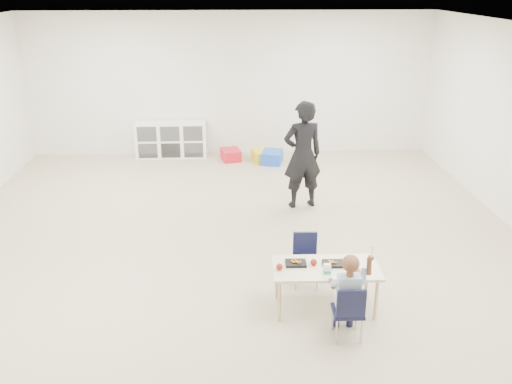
{
  "coord_description": "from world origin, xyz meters",
  "views": [
    {
      "loc": [
        -0.03,
        -6.27,
        3.34
      ],
      "look_at": [
        0.29,
        0.05,
        0.85
      ],
      "focal_mm": 38.0,
      "sensor_mm": 36.0,
      "label": 1
    }
  ],
  "objects_px": {
    "cubby_shelf": "(171,140)",
    "adult": "(303,155)",
    "table": "(325,288)",
    "child": "(349,295)",
    "chair_near": "(348,310)"
  },
  "relations": [
    {
      "from": "table",
      "to": "child",
      "type": "xyz_separation_m",
      "value": [
        0.14,
        -0.5,
        0.22
      ]
    },
    {
      "from": "cubby_shelf",
      "to": "adult",
      "type": "xyz_separation_m",
      "value": [
        2.28,
        -2.69,
        0.49
      ]
    },
    {
      "from": "table",
      "to": "cubby_shelf",
      "type": "distance_m",
      "value": 5.97
    },
    {
      "from": "adult",
      "to": "table",
      "type": "bearing_deg",
      "value": 75.29
    },
    {
      "from": "chair_near",
      "to": "child",
      "type": "distance_m",
      "value": 0.18
    },
    {
      "from": "cubby_shelf",
      "to": "adult",
      "type": "bearing_deg",
      "value": -49.69
    },
    {
      "from": "table",
      "to": "child",
      "type": "relative_size",
      "value": 1.17
    },
    {
      "from": "table",
      "to": "cubby_shelf",
      "type": "relative_size",
      "value": 0.81
    },
    {
      "from": "adult",
      "to": "cubby_shelf",
      "type": "bearing_deg",
      "value": -62.0
    },
    {
      "from": "table",
      "to": "adult",
      "type": "bearing_deg",
      "value": 88.97
    },
    {
      "from": "table",
      "to": "adult",
      "type": "height_order",
      "value": "adult"
    },
    {
      "from": "table",
      "to": "child",
      "type": "bearing_deg",
      "value": -73.34
    },
    {
      "from": "chair_near",
      "to": "cubby_shelf",
      "type": "relative_size",
      "value": 0.44
    },
    {
      "from": "child",
      "to": "adult",
      "type": "xyz_separation_m",
      "value": [
        -0.02,
        3.39,
        0.35
      ]
    },
    {
      "from": "cubby_shelf",
      "to": "adult",
      "type": "distance_m",
      "value": 3.56
    }
  ]
}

